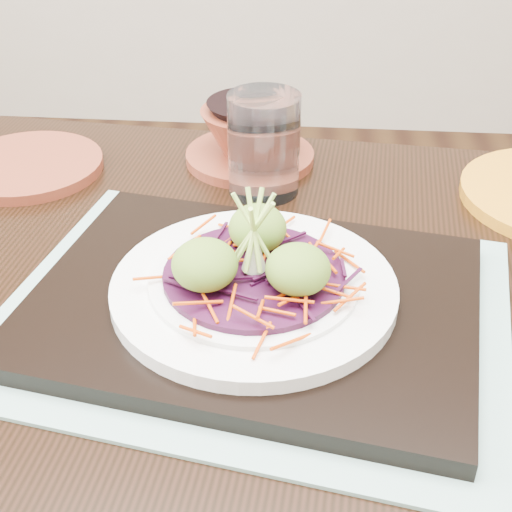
# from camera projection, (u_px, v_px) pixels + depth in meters

# --- Properties ---
(dining_table) EXTENTS (1.17, 0.83, 0.69)m
(dining_table) POSITION_uv_depth(u_px,v_px,m) (274.00, 383.00, 0.69)
(dining_table) COLOR black
(dining_table) RESTS_ON ground
(placemat) EXTENTS (0.49, 0.41, 0.00)m
(placemat) POSITION_uv_depth(u_px,v_px,m) (254.00, 311.00, 0.63)
(placemat) COLOR #7CA093
(placemat) RESTS_ON dining_table
(serving_tray) EXTENTS (0.42, 0.35, 0.02)m
(serving_tray) POSITION_uv_depth(u_px,v_px,m) (254.00, 302.00, 0.62)
(serving_tray) COLOR black
(serving_tray) RESTS_ON placemat
(white_plate) EXTENTS (0.25, 0.25, 0.02)m
(white_plate) POSITION_uv_depth(u_px,v_px,m) (254.00, 286.00, 0.61)
(white_plate) COLOR white
(white_plate) RESTS_ON serving_tray
(cabbage_bed) EXTENTS (0.16, 0.16, 0.01)m
(cabbage_bed) POSITION_uv_depth(u_px,v_px,m) (254.00, 275.00, 0.61)
(cabbage_bed) COLOR #350A29
(cabbage_bed) RESTS_ON white_plate
(carrot_julienne) EXTENTS (0.19, 0.19, 0.01)m
(carrot_julienne) POSITION_uv_depth(u_px,v_px,m) (254.00, 267.00, 0.60)
(carrot_julienne) COLOR #C73C03
(carrot_julienne) RESTS_ON cabbage_bed
(guacamole_scoops) EXTENTS (0.14, 0.12, 0.04)m
(guacamole_scoops) POSITION_uv_depth(u_px,v_px,m) (254.00, 254.00, 0.60)
(guacamole_scoops) COLOR olive
(guacamole_scoops) RESTS_ON cabbage_bed
(scallion_garnish) EXTENTS (0.06, 0.06, 0.09)m
(scallion_garnish) POSITION_uv_depth(u_px,v_px,m) (254.00, 234.00, 0.59)
(scallion_garnish) COLOR #A7D153
(scallion_garnish) RESTS_ON cabbage_bed
(terracotta_side_plate) EXTENTS (0.23, 0.23, 0.01)m
(terracotta_side_plate) POSITION_uv_depth(u_px,v_px,m) (28.00, 166.00, 0.86)
(terracotta_side_plate) COLOR maroon
(terracotta_side_plate) RESTS_ON dining_table
(water_glass) EXTENTS (0.09, 0.09, 0.11)m
(water_glass) POSITION_uv_depth(u_px,v_px,m) (264.00, 145.00, 0.79)
(water_glass) COLOR white
(water_glass) RESTS_ON dining_table
(terracotta_bowl_set) EXTENTS (0.20, 0.20, 0.07)m
(terracotta_bowl_set) POSITION_uv_depth(u_px,v_px,m) (250.00, 138.00, 0.87)
(terracotta_bowl_set) COLOR maroon
(terracotta_bowl_set) RESTS_ON dining_table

